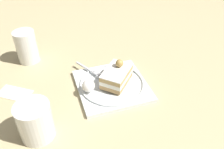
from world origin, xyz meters
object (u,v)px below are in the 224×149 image
dessert_plate (112,85)px  cake_slice (117,76)px  drink_glass_far (35,122)px  drink_glass_near (27,48)px  whipped_cream_dollop (88,86)px  fork (91,70)px  folded_napkin (14,93)px

dessert_plate → cake_slice: cake_slice is taller
dessert_plate → drink_glass_far: (-0.21, -0.12, 0.03)m
cake_slice → drink_glass_near: 0.32m
whipped_cream_dollop → fork: size_ratio=0.33×
dessert_plate → whipped_cream_dollop: 0.08m
cake_slice → fork: bearing=132.1°
folded_napkin → drink_glass_far: bearing=-69.6°
cake_slice → folded_napkin: 0.30m
drink_glass_near → drink_glass_far: 0.33m
folded_napkin → drink_glass_near: bearing=74.6°
cake_slice → whipped_cream_dollop: 0.09m
cake_slice → fork: (-0.06, 0.07, -0.02)m
cake_slice → fork: size_ratio=1.08×
dessert_plate → fork: size_ratio=1.92×
folded_napkin → dessert_plate: bearing=-9.9°
drink_glass_far → fork: bearing=48.7°
whipped_cream_dollop → folded_napkin: bearing=162.6°
drink_glass_far → cake_slice: bearing=27.4°
dessert_plate → fork: bearing=124.6°
dessert_plate → drink_glass_far: 0.25m
dessert_plate → drink_glass_near: bearing=137.9°
cake_slice → drink_glass_near: bearing=139.7°
whipped_cream_dollop → folded_napkin: whipped_cream_dollop is taller
fork → drink_glass_far: drink_glass_far is taller
dessert_plate → drink_glass_near: size_ratio=1.92×
cake_slice → drink_glass_near: size_ratio=1.08×
whipped_cream_dollop → cake_slice: bearing=11.1°
dessert_plate → whipped_cream_dollop: whipped_cream_dollop is taller
dessert_plate → folded_napkin: bearing=170.1°
whipped_cream_dollop → drink_glass_far: 0.18m
drink_glass_near → folded_napkin: 0.17m
drink_glass_far → folded_napkin: bearing=110.4°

